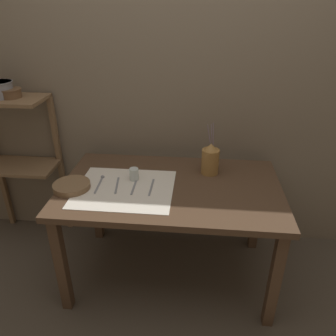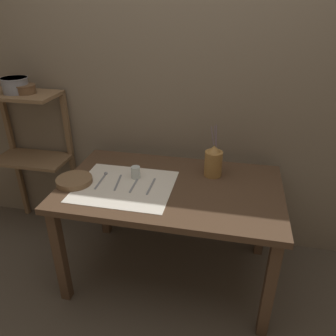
% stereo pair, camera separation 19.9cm
% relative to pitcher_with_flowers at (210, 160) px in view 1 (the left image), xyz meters
% --- Properties ---
extents(ground_plane, '(12.00, 12.00, 0.00)m').
position_rel_pitcher_with_flowers_xyz_m(ground_plane, '(-0.24, -0.19, -0.83)').
color(ground_plane, brown).
extents(stone_wall_back, '(7.00, 0.06, 2.40)m').
position_rel_pitcher_with_flowers_xyz_m(stone_wall_back, '(-0.24, 0.34, 0.37)').
color(stone_wall_back, '#7A6B56').
rests_on(stone_wall_back, ground_plane).
extents(wooden_table, '(1.37, 0.83, 0.73)m').
position_rel_pitcher_with_flowers_xyz_m(wooden_table, '(-0.24, -0.19, -0.18)').
color(wooden_table, '#4C3523').
rests_on(wooden_table, ground_plane).
extents(wooden_shelf_unit, '(0.57, 0.31, 1.17)m').
position_rel_pitcher_with_flowers_xyz_m(wooden_shelf_unit, '(-1.43, 0.17, -0.01)').
color(wooden_shelf_unit, brown).
rests_on(wooden_shelf_unit, ground_plane).
extents(linen_cloth, '(0.59, 0.51, 0.00)m').
position_rel_pitcher_with_flowers_xyz_m(linen_cloth, '(-0.52, -0.26, -0.10)').
color(linen_cloth, silver).
rests_on(linen_cloth, wooden_table).
extents(pitcher_with_flowers, '(0.11, 0.11, 0.36)m').
position_rel_pitcher_with_flowers_xyz_m(pitcher_with_flowers, '(0.00, 0.00, 0.00)').
color(pitcher_with_flowers, olive).
rests_on(pitcher_with_flowers, wooden_table).
extents(wooden_bowl, '(0.22, 0.22, 0.04)m').
position_rel_pitcher_with_flowers_xyz_m(wooden_bowl, '(-0.84, -0.29, -0.08)').
color(wooden_bowl, brown).
rests_on(wooden_bowl, wooden_table).
extents(glass_tumbler_near, '(0.06, 0.06, 0.08)m').
position_rel_pitcher_with_flowers_xyz_m(glass_tumbler_near, '(-0.48, -0.15, -0.06)').
color(glass_tumbler_near, silver).
rests_on(glass_tumbler_near, wooden_table).
extents(spoon_inner, '(0.03, 0.21, 0.02)m').
position_rel_pitcher_with_flowers_xyz_m(spoon_inner, '(-0.69, -0.18, -0.09)').
color(spoon_inner, gray).
rests_on(spoon_inner, wooden_table).
extents(knife_center, '(0.04, 0.20, 0.00)m').
position_rel_pitcher_with_flowers_xyz_m(knife_center, '(-0.58, -0.23, -0.09)').
color(knife_center, gray).
rests_on(knife_center, wooden_table).
extents(spoon_outer, '(0.02, 0.21, 0.02)m').
position_rel_pitcher_with_flowers_xyz_m(spoon_outer, '(-0.47, -0.18, -0.09)').
color(spoon_outer, gray).
rests_on(spoon_outer, wooden_table).
extents(fork_inner, '(0.01, 0.20, 0.00)m').
position_rel_pitcher_with_flowers_xyz_m(fork_inner, '(-0.36, -0.23, -0.09)').
color(fork_inner, gray).
rests_on(fork_inner, wooden_table).
extents(metal_pot_small, '(0.14, 0.14, 0.06)m').
position_rel_pitcher_with_flowers_xyz_m(metal_pot_small, '(-1.36, 0.13, 0.37)').
color(metal_pot_small, brown).
rests_on(metal_pot_small, wooden_shelf_unit).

